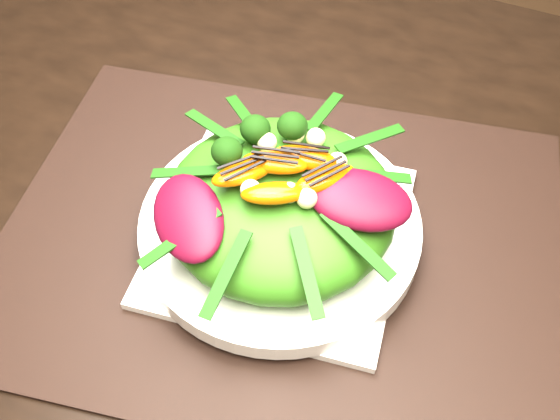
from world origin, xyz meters
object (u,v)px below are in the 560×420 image
at_px(placemat, 280,239).
at_px(lettuce_mound, 280,203).
at_px(salad_bowl, 280,226).
at_px(plate_base, 280,235).
at_px(orange_segment, 268,160).
at_px(dining_table, 315,227).

height_order(placemat, lettuce_mound, lettuce_mound).
bearing_deg(lettuce_mound, salad_bowl, 180.00).
distance_m(plate_base, lettuce_mound, 0.05).
xyz_separation_m(placemat, orange_segment, (-0.02, 0.01, 0.10)).
distance_m(dining_table, salad_bowl, 0.06).
bearing_deg(dining_table, salad_bowl, -115.36).
bearing_deg(orange_segment, dining_table, 44.20).
distance_m(placemat, plate_base, 0.01).
height_order(dining_table, placemat, dining_table).
height_order(placemat, orange_segment, orange_segment).
height_order(dining_table, salad_bowl, dining_table).
xyz_separation_m(plate_base, lettuce_mound, (0.00, 0.00, 0.05)).
xyz_separation_m(dining_table, lettuce_mound, (-0.02, -0.04, 0.08)).
bearing_deg(orange_segment, placemat, -28.17).
xyz_separation_m(salad_bowl, lettuce_mound, (0.00, 0.00, 0.03)).
height_order(salad_bowl, lettuce_mound, lettuce_mound).
distance_m(placemat, orange_segment, 0.10).
distance_m(plate_base, salad_bowl, 0.01).
bearing_deg(placemat, dining_table, 64.64).
bearing_deg(lettuce_mound, dining_table, 64.64).
height_order(plate_base, lettuce_mound, lettuce_mound).
height_order(placemat, salad_bowl, salad_bowl).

